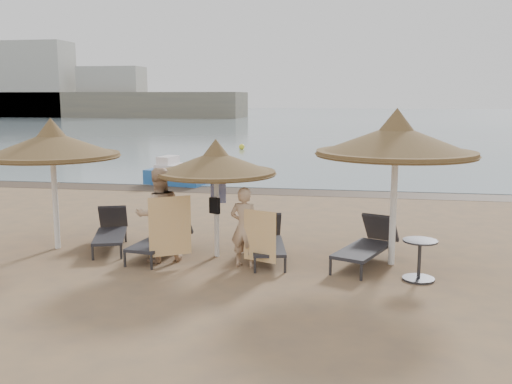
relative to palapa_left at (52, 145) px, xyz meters
The scene contains 21 objects.
ground 4.75m from the palapa_left, 12.92° to the right, with size 160.00×160.00×0.00m, color olive.
sea 79.21m from the palapa_left, 87.08° to the left, with size 200.00×140.00×0.03m, color slate.
wet_sand_strip 9.67m from the palapa_left, 64.53° to the left, with size 200.00×1.60×0.01m, color #483A2C.
far_shore 79.73m from the palapa_left, 105.32° to the left, with size 150.00×54.80×12.00m.
palapa_left is the anchor object (origin of this frame).
palapa_center 3.70m from the palapa_left, ahead, with size 2.53×2.53×2.51m.
palapa_right 7.32m from the palapa_left, ahead, with size 3.18×3.18×3.15m.
lounger_far_left 2.27m from the palapa_left, 14.96° to the left, with size 1.22×2.02×0.86m.
lounger_near_left 3.15m from the palapa_left, ahead, with size 0.93×2.06×0.89m.
lounger_near_right 5.14m from the palapa_left, ahead, with size 1.01×2.03×0.87m.
lounger_far_right 7.10m from the palapa_left, ahead, with size 1.43×2.18×0.93m.
side_table 8.05m from the palapa_left, ahead, with size 0.63×0.63×0.76m.
person_left 2.92m from the palapa_left, 12.38° to the right, with size 1.04×0.68×2.26m, color tan.
person_right 4.66m from the palapa_left, ahead, with size 0.86×0.56×1.88m, color tan.
towel_left 3.43m from the palapa_left, 17.33° to the right, with size 0.73×0.48×1.20m.
towel_right 5.10m from the palapa_left, 10.87° to the right, with size 0.68×0.29×1.01m.
bag_patterned 3.82m from the palapa_left, ahead, with size 0.33×0.15×0.41m.
bag_dark 3.87m from the palapa_left, ahead, with size 0.25×0.17×0.33m.
pedal_boat 9.77m from the palapa_left, 91.42° to the left, with size 2.52×1.79×1.07m.
buoy_left 24.21m from the palapa_left, 91.30° to the left, with size 0.37×0.37×0.37m, color yellow.
buoy_mid 29.28m from the palapa_left, 70.51° to the left, with size 0.33×0.33×0.33m, color yellow.
Camera 1 is at (2.46, -10.56, 3.37)m, focal length 40.00 mm.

